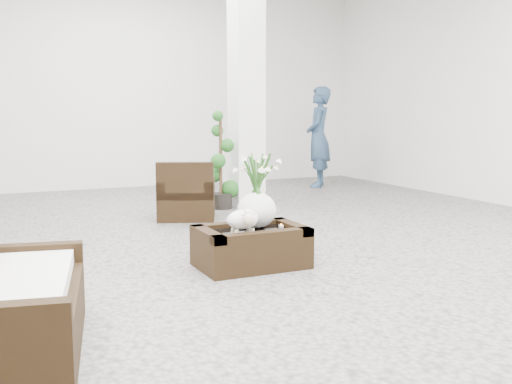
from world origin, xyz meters
name	(u,v)px	position (x,y,z in m)	size (l,w,h in m)	color
ground	(251,258)	(0.00, 0.00, 0.00)	(11.00, 11.00, 0.00)	gray
column	(246,79)	(1.20, 2.80, 1.75)	(0.40, 0.40, 3.50)	white
coffee_table	(251,249)	(-0.12, -0.26, 0.16)	(0.90, 0.60, 0.31)	black
sheep_figurine	(243,222)	(-0.24, -0.36, 0.42)	(0.28, 0.23, 0.21)	white
planter_narcissus	(257,182)	(-0.02, -0.16, 0.71)	(0.44, 0.44, 0.80)	white
tealight	(281,226)	(0.18, -0.24, 0.33)	(0.04, 0.04, 0.03)	white
armchair	(187,189)	(0.12, 2.19, 0.36)	(0.68, 0.65, 0.72)	black
loveseat	(17,291)	(-2.06, -1.44, 0.36)	(1.35, 0.65, 0.72)	black
topiary	(221,161)	(0.78, 2.71, 0.65)	(0.35, 0.35, 1.29)	#1A4917
shopper	(318,137)	(3.17, 4.17, 0.86)	(0.63, 0.41, 1.72)	navy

